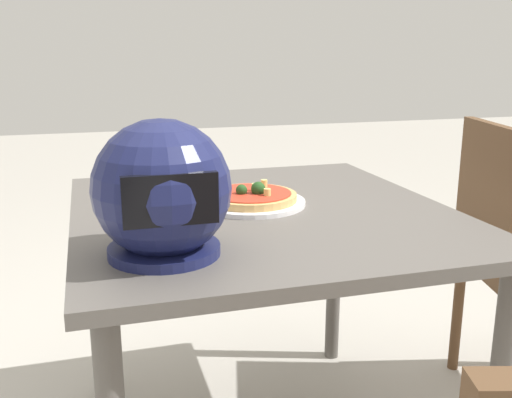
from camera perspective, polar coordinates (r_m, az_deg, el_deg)
The scene contains 5 objects.
dining_table at distance 1.50m, azimuth 0.55°, elevation -4.09°, with size 0.93×1.00×0.72m.
pizza_plate at distance 1.51m, azimuth -0.55°, elevation -0.34°, with size 0.29×0.29×0.01m, color white.
pizza at distance 1.51m, azimuth -0.58°, elevation 0.33°, with size 0.24×0.24×0.05m.
motorcycle_helmet at distance 1.13m, azimuth -9.19°, elevation 0.72°, with size 0.27×0.27×0.27m.
chair_side at distance 1.98m, azimuth 23.76°, elevation -4.59°, with size 0.48×0.48×0.90m.
Camera 1 is at (0.41, 1.36, 1.11)m, focal length 40.82 mm.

